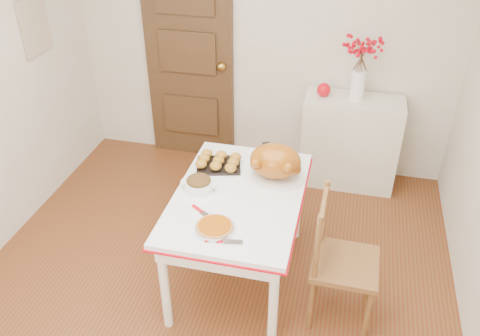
% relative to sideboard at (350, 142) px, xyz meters
% --- Properties ---
extents(floor, '(3.50, 4.00, 0.00)m').
position_rel_sideboard_xyz_m(floor, '(-0.87, -1.78, -0.43)').
color(floor, '#622912').
rests_on(floor, ground).
extents(wall_back, '(3.50, 0.00, 2.50)m').
position_rel_sideboard_xyz_m(wall_back, '(-0.87, 0.22, 0.82)').
color(wall_back, silver).
rests_on(wall_back, ground).
extents(door_back, '(0.85, 0.06, 2.06)m').
position_rel_sideboard_xyz_m(door_back, '(-1.57, 0.19, 0.60)').
color(door_back, '#382315').
rests_on(door_back, ground).
extents(photo_board, '(0.03, 0.35, 0.45)m').
position_rel_sideboard_xyz_m(photo_board, '(-2.60, -0.58, 1.07)').
color(photo_board, beige).
rests_on(photo_board, ground).
extents(sideboard, '(0.86, 0.38, 0.86)m').
position_rel_sideboard_xyz_m(sideboard, '(0.00, 0.00, 0.00)').
color(sideboard, beige).
rests_on(sideboard, floor).
extents(kitchen_table, '(0.86, 1.26, 0.76)m').
position_rel_sideboard_xyz_m(kitchen_table, '(-0.70, -1.46, -0.05)').
color(kitchen_table, white).
rests_on(kitchen_table, floor).
extents(chair_oak, '(0.43, 0.43, 0.95)m').
position_rel_sideboard_xyz_m(chair_oak, '(0.06, -1.64, 0.05)').
color(chair_oak, brown).
rests_on(chair_oak, floor).
extents(berry_vase, '(0.29, 0.29, 0.55)m').
position_rel_sideboard_xyz_m(berry_vase, '(0.00, 0.00, 0.71)').
color(berry_vase, white).
rests_on(berry_vase, sideboard).
extents(apple, '(0.12, 0.12, 0.12)m').
position_rel_sideboard_xyz_m(apple, '(-0.28, 0.00, 0.49)').
color(apple, red).
rests_on(apple, sideboard).
extents(turkey_platter, '(0.50, 0.45, 0.26)m').
position_rel_sideboard_xyz_m(turkey_platter, '(-0.49, -1.22, 0.46)').
color(turkey_platter, '#A25A0B').
rests_on(turkey_platter, kitchen_table).
extents(pumpkin_pie, '(0.28, 0.28, 0.05)m').
position_rel_sideboard_xyz_m(pumpkin_pie, '(-0.75, -1.85, 0.35)').
color(pumpkin_pie, '#994606').
rests_on(pumpkin_pie, kitchen_table).
extents(stuffing_dish, '(0.25, 0.20, 0.10)m').
position_rel_sideboard_xyz_m(stuffing_dish, '(-0.97, -1.46, 0.37)').
color(stuffing_dish, '#4A3012').
rests_on(stuffing_dish, kitchen_table).
extents(rolls_tray, '(0.37, 0.32, 0.08)m').
position_rel_sideboard_xyz_m(rolls_tray, '(-0.92, -1.16, 0.37)').
color(rolls_tray, '#A67024').
rests_on(rolls_tray, kitchen_table).
extents(pie_server, '(0.23, 0.10, 0.01)m').
position_rel_sideboard_xyz_m(pie_server, '(-0.67, -1.94, 0.33)').
color(pie_server, silver).
rests_on(pie_server, kitchen_table).
extents(carving_knife, '(0.24, 0.19, 0.01)m').
position_rel_sideboard_xyz_m(carving_knife, '(-0.85, -1.72, 0.33)').
color(carving_knife, silver).
rests_on(carving_knife, kitchen_table).
extents(drinking_glass, '(0.07, 0.07, 0.11)m').
position_rel_sideboard_xyz_m(drinking_glass, '(-0.61, -0.94, 0.38)').
color(drinking_glass, white).
rests_on(drinking_glass, kitchen_table).
extents(shaker_pair, '(0.09, 0.05, 0.08)m').
position_rel_sideboard_xyz_m(shaker_pair, '(-0.44, -0.95, 0.37)').
color(shaker_pair, white).
rests_on(shaker_pair, kitchen_table).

